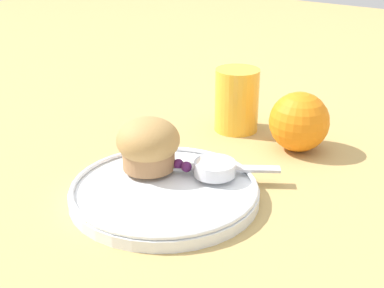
{
  "coord_description": "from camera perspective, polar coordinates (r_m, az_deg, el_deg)",
  "views": [
    {
      "loc": [
        0.35,
        -0.44,
        0.32
      ],
      "look_at": [
        -0.01,
        0.05,
        0.06
      ],
      "focal_mm": 50.0,
      "sensor_mm": 36.0,
      "label": 1
    }
  ],
  "objects": [
    {
      "name": "plate",
      "position": [
        0.65,
        -2.95,
        -5.06
      ],
      "size": [
        0.23,
        0.23,
        0.02
      ],
      "color": "white",
      "rests_on": "ground_plane"
    },
    {
      "name": "ground_plane",
      "position": [
        0.65,
        -1.73,
        -5.97
      ],
      "size": [
        3.0,
        3.0,
        0.0
      ],
      "primitive_type": "plane",
      "color": "tan"
    },
    {
      "name": "butter_knife",
      "position": [
        0.68,
        0.88,
        -2.47
      ],
      "size": [
        0.17,
        0.12,
        0.0
      ],
      "rotation": [
        0.0,
        0.0,
        0.59
      ],
      "color": "#B7B7BC",
      "rests_on": "plate"
    },
    {
      "name": "cream_ramekin",
      "position": [
        0.66,
        2.44,
        -2.5
      ],
      "size": [
        0.05,
        0.05,
        0.02
      ],
      "color": "silver",
      "rests_on": "plate"
    },
    {
      "name": "juice_glass",
      "position": [
        0.84,
        4.8,
        4.7
      ],
      "size": [
        0.07,
        0.07,
        0.1
      ],
      "color": "gold",
      "rests_on": "ground_plane"
    },
    {
      "name": "muffin",
      "position": [
        0.67,
        -4.69,
        -0.05
      ],
      "size": [
        0.08,
        0.08,
        0.07
      ],
      "color": "#9E7047",
      "rests_on": "plate"
    },
    {
      "name": "orange_fruit",
      "position": [
        0.78,
        11.36,
        2.34
      ],
      "size": [
        0.09,
        0.09,
        0.09
      ],
      "color": "orange",
      "rests_on": "ground_plane"
    },
    {
      "name": "berry_pair",
      "position": [
        0.67,
        -1.04,
        -2.3
      ],
      "size": [
        0.03,
        0.01,
        0.01
      ],
      "color": "#4C194C",
      "rests_on": "plate"
    }
  ]
}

